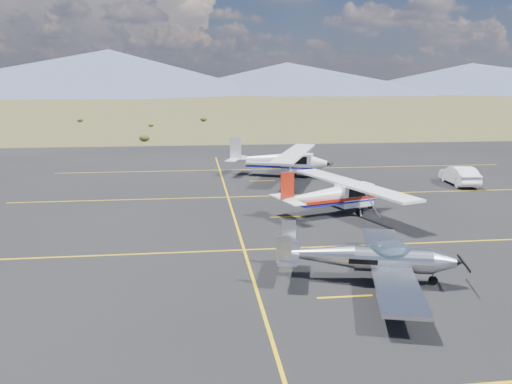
# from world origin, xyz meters

# --- Properties ---
(ground) EXTENTS (1600.00, 1600.00, 0.00)m
(ground) POSITION_xyz_m (0.00, 0.00, 0.00)
(ground) COLOR #383D1C
(ground) RESTS_ON ground
(apron) EXTENTS (72.00, 72.00, 0.02)m
(apron) POSITION_xyz_m (0.00, 7.00, 0.00)
(apron) COLOR black
(apron) RESTS_ON ground
(aircraft_low_wing) EXTENTS (6.64, 9.06, 1.97)m
(aircraft_low_wing) POSITION_xyz_m (-1.65, -2.28, 0.94)
(aircraft_low_wing) COLOR silver
(aircraft_low_wing) RESTS_ON apron
(aircraft_cessna) EXTENTS (7.16, 10.35, 2.65)m
(aircraft_cessna) POSITION_xyz_m (-0.09, 7.89, 1.18)
(aircraft_cessna) COLOR white
(aircraft_cessna) RESTS_ON apron
(aircraft_plain) EXTENTS (8.60, 11.91, 3.08)m
(aircraft_plain) POSITION_xyz_m (-1.29, 20.36, 1.37)
(aircraft_plain) COLOR white
(aircraft_plain) RESTS_ON apron
(sedan) EXTENTS (1.91, 4.42, 1.42)m
(sedan) POSITION_xyz_m (11.44, 15.19, 0.72)
(sedan) COLOR white
(sedan) RESTS_ON apron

